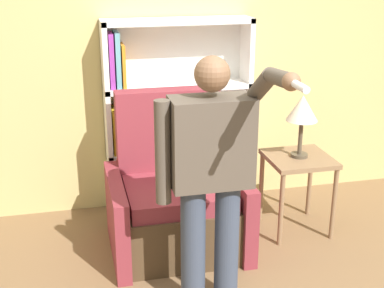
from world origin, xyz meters
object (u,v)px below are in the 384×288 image
at_px(table_lamp, 302,110).
at_px(side_table, 298,169).
at_px(bookcase, 165,121).
at_px(person_standing, 211,171).
at_px(armchair, 175,201).

bearing_deg(table_lamp, side_table, 45.00).
bearing_deg(bookcase, person_standing, -89.43).
relative_size(bookcase, table_lamp, 3.34).
distance_m(bookcase, armchair, 0.76).
xyz_separation_m(armchair, person_standing, (0.06, -0.80, 0.55)).
relative_size(bookcase, armchair, 1.41).
height_order(bookcase, armchair, bookcase).
xyz_separation_m(armchair, side_table, (0.98, 0.01, 0.16)).
bearing_deg(table_lamp, bookcase, 146.49).
xyz_separation_m(bookcase, armchair, (-0.04, -0.63, -0.43)).
relative_size(armchair, person_standing, 0.73).
bearing_deg(side_table, bookcase, 146.49).
xyz_separation_m(armchair, table_lamp, (0.98, 0.01, 0.63)).
bearing_deg(armchair, side_table, 0.72).
xyz_separation_m(person_standing, side_table, (0.92, 0.81, -0.39)).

